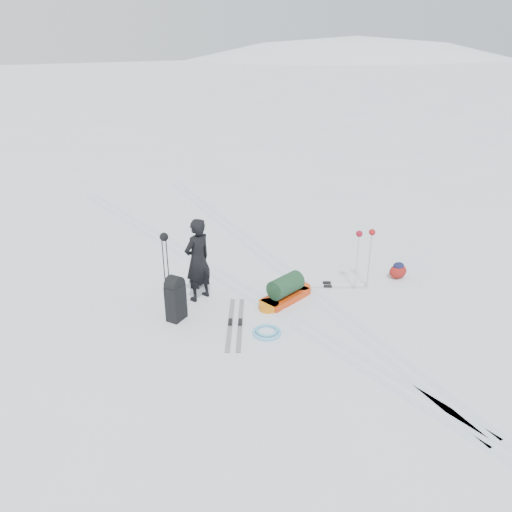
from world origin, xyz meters
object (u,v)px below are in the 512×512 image
(pulk_sled, at_px, (286,291))
(ski_poles_black, at_px, (164,245))
(skier, at_px, (198,260))
(expedition_rucksack, at_px, (176,298))

(pulk_sled, xyz_separation_m, ski_poles_black, (-1.86, 1.43, 0.92))
(ski_poles_black, bearing_deg, skier, -46.98)
(skier, height_order, pulk_sled, skier)
(pulk_sled, height_order, expedition_rucksack, expedition_rucksack)
(skier, relative_size, ski_poles_black, 1.23)
(expedition_rucksack, xyz_separation_m, ski_poles_black, (0.20, 0.84, 0.72))
(skier, height_order, ski_poles_black, skier)
(expedition_rucksack, bearing_deg, skier, 3.37)
(skier, xyz_separation_m, pulk_sled, (1.38, -1.01, -0.64))
(pulk_sled, relative_size, ski_poles_black, 1.04)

